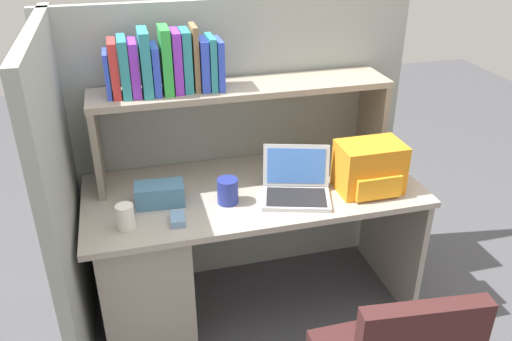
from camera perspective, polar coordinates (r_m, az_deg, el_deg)
The scene contains 12 objects.
ground_plane at distance 2.95m, azimuth -0.26°, elevation -14.34°, with size 8.00×8.00×0.00m, color #4C4C51.
desk at distance 2.65m, azimuth -8.57°, elevation -9.11°, with size 1.60×0.70×0.73m.
cubicle_partition_rear at distance 2.83m, azimuth -2.23°, elevation 2.55°, with size 1.84×0.05×1.55m, color #939991.
cubicle_partition_left at distance 2.41m, azimuth -19.94°, elevation -3.97°, with size 0.05×1.06×1.55m, color #939991.
overhead_hutch at distance 2.55m, azimuth -1.45°, elevation 7.15°, with size 1.44×0.28×0.45m.
reference_books_on_shelf at distance 2.42m, azimuth -9.98°, elevation 11.32°, with size 0.52×0.19×0.29m.
laptop at distance 2.44m, azimuth 4.38°, elevation -1.68°, with size 0.37×0.33×0.22m.
backpack at distance 2.51m, azimuth 12.26°, elevation 0.25°, with size 0.30×0.23×0.24m.
computer_mouse at distance 2.28m, azimuth -8.50°, elevation -5.21°, with size 0.06×0.10×0.03m, color #7299C6.
paper_cup at distance 2.27m, azimuth -13.99°, elevation -4.89°, with size 0.08×0.08×0.11m, color white.
tissue_box at distance 2.41m, azimuth -10.42°, elevation -2.53°, with size 0.22×0.12×0.10m, color teal.
snack_canister at distance 2.38m, azimuth -3.09°, elevation -2.23°, with size 0.10×0.10×0.12m, color navy.
Camera 1 is at (-0.55, -2.13, 1.97)m, focal length 36.84 mm.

